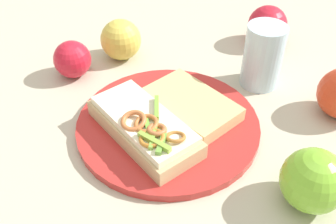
{
  "coord_description": "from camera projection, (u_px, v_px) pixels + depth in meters",
  "views": [
    {
      "loc": [
        0.38,
        0.24,
        0.42
      ],
      "look_at": [
        0.0,
        0.0,
        0.03
      ],
      "focal_mm": 41.29,
      "sensor_mm": 36.0,
      "label": 1
    }
  ],
  "objects": [
    {
      "name": "ground_plane",
      "position": [
        168.0,
        128.0,
        0.61
      ],
      "size": [
        2.0,
        2.0,
        0.0
      ],
      "primitive_type": "plane",
      "color": "#B6B199",
      "rests_on": "ground"
    },
    {
      "name": "plate",
      "position": [
        168.0,
        125.0,
        0.61
      ],
      "size": [
        0.29,
        0.29,
        0.01
      ],
      "primitive_type": "cylinder",
      "color": "#B82D2A",
      "rests_on": "ground_plane"
    },
    {
      "name": "apple_1",
      "position": [
        72.0,
        59.0,
        0.7
      ],
      "size": [
        0.1,
        0.1,
        0.07
      ],
      "primitive_type": "sphere",
      "rotation": [
        0.0,
        0.0,
        5.43
      ],
      "color": "red",
      "rests_on": "ground_plane"
    },
    {
      "name": "drinking_glass",
      "position": [
        263.0,
        56.0,
        0.67
      ],
      "size": [
        0.07,
        0.07,
        0.11
      ],
      "primitive_type": "cylinder",
      "color": "silver",
      "rests_on": "ground_plane"
    },
    {
      "name": "apple_4",
      "position": [
        313.0,
        181.0,
        0.48
      ],
      "size": [
        0.11,
        0.11,
        0.08
      ],
      "primitive_type": "sphere",
      "rotation": [
        0.0,
        0.0,
        1.97
      ],
      "color": "#78BB2F",
      "rests_on": "ground_plane"
    },
    {
      "name": "apple_0",
      "position": [
        267.0,
        25.0,
        0.79
      ],
      "size": [
        0.11,
        0.11,
        0.08
      ],
      "primitive_type": "sphere",
      "rotation": [
        0.0,
        0.0,
        0.97
      ],
      "color": "red",
      "rests_on": "ground_plane"
    },
    {
      "name": "apple_2",
      "position": [
        121.0,
        40.0,
        0.75
      ],
      "size": [
        0.1,
        0.1,
        0.08
      ],
      "primitive_type": "sphere",
      "rotation": [
        0.0,
        0.0,
        3.52
      ],
      "color": "gold",
      "rests_on": "ground_plane"
    },
    {
      "name": "sandwich",
      "position": [
        144.0,
        126.0,
        0.57
      ],
      "size": [
        0.14,
        0.21,
        0.05
      ],
      "rotation": [
        0.0,
        0.0,
        4.38
      ],
      "color": "tan",
      "rests_on": "plate"
    },
    {
      "name": "bread_slice_side",
      "position": [
        190.0,
        105.0,
        0.62
      ],
      "size": [
        0.13,
        0.17,
        0.02
      ],
      "primitive_type": "cube",
      "rotation": [
        0.0,
        0.0,
        4.45
      ],
      "color": "tan",
      "rests_on": "plate"
    }
  ]
}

